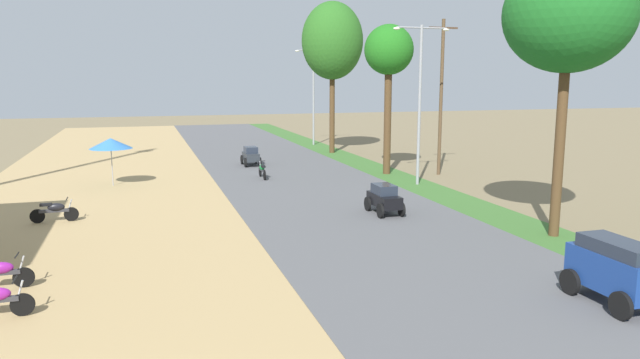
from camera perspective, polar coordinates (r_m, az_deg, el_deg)
name	(u,v)px	position (r m, az deg, el deg)	size (l,w,h in m)	color
parked_motorbike_fourth	(55,210)	(25.55, -24.23, -2.69)	(1.80, 0.54, 0.94)	black
vendor_umbrella	(111,143)	(32.82, -19.56, 3.31)	(2.20, 2.20, 2.52)	#99999E
median_tree_nearest	(569,16)	(22.47, 22.88, 14.37)	(4.40, 4.40, 9.75)	#4C351E
median_tree_second	(389,53)	(34.95, 6.67, 12.04)	(2.84, 2.84, 8.68)	#4C351E
median_tree_third	(332,41)	(44.84, 1.20, 13.20)	(4.56, 4.56, 11.19)	#4C351E
streetlamp_near	(420,95)	(31.59, 9.62, 8.08)	(3.16, 0.20, 8.32)	gray
streetlamp_mid	(313,90)	(50.22, -0.64, 8.63)	(3.16, 0.20, 8.04)	gray
utility_pole_near	(441,95)	(35.51, 11.62, 8.00)	(1.80, 0.20, 9.02)	brown
car_van_blue	(614,268)	(16.54, 26.53, -7.66)	(1.19, 2.41, 1.67)	navy
car_hatchback_black	(384,198)	(24.78, 6.22, -1.78)	(1.04, 2.00, 1.23)	black
car_hatchback_charcoal	(251,155)	(38.51, -6.71, 2.35)	(1.04, 2.00, 1.23)	#282D33
motorbike_ahead_third	(262,170)	(33.54, -5.61, 0.96)	(0.54, 1.80, 0.94)	black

